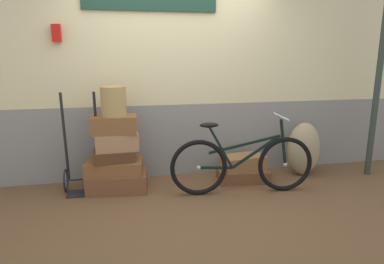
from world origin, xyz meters
name	(u,v)px	position (x,y,z in m)	size (l,w,h in m)	color
ground	(186,199)	(0.00, 0.00, -0.03)	(8.73, 5.20, 0.06)	brown
station_building	(174,70)	(0.01, 0.85, 1.42)	(6.73, 0.74, 2.82)	gray
suitcase_0	(118,181)	(-0.78, 0.39, 0.11)	(0.71, 0.47, 0.22)	brown
suitcase_1	(114,166)	(-0.81, 0.38, 0.30)	(0.66, 0.41, 0.17)	brown
suitcase_2	(114,156)	(-0.80, 0.34, 0.45)	(0.47, 0.31, 0.13)	#4C2D19
suitcase_3	(117,141)	(-0.76, 0.37, 0.61)	(0.49, 0.32, 0.20)	#9E754C
suitcase_4	(114,124)	(-0.79, 0.38, 0.82)	(0.52, 0.34, 0.21)	brown
suitcase_5	(243,175)	(0.83, 0.36, 0.08)	(0.65, 0.37, 0.15)	brown
suitcase_6	(243,162)	(0.83, 0.37, 0.24)	(0.55, 0.31, 0.18)	olive
wicker_basket	(113,101)	(-0.78, 0.36, 1.09)	(0.29, 0.29, 0.34)	#A8844C
luggage_trolley	(83,169)	(-1.17, 0.41, 0.27)	(0.44, 0.36, 1.21)	black
burlap_sack	(303,149)	(1.71, 0.42, 0.36)	(0.44, 0.37, 0.73)	#9E8966
bicycle	(242,164)	(0.67, -0.02, 0.36)	(1.71, 0.46, 0.93)	black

